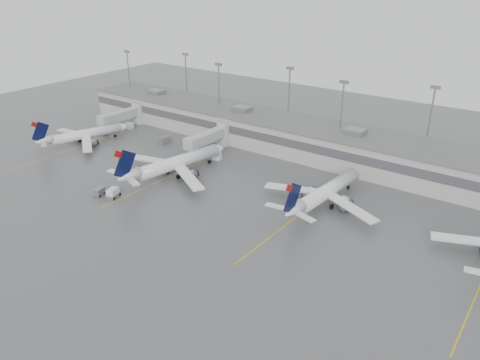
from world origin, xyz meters
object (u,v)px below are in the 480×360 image
Objects in this scene: baggage_tug at (113,194)px; jet_far_left at (83,134)px; jet_mid_right at (325,192)px; jet_mid_left at (174,163)px.

jet_far_left is at bearing 135.63° from baggage_tug.
jet_mid_right is 8.38× the size of baggage_tug.
jet_mid_left is 37.25m from jet_mid_right.
jet_mid_right is (73.36, 6.10, 0.27)m from jet_far_left.
jet_mid_left is at bearing -164.11° from jet_mid_right.
jet_far_left reaches higher than baggage_tug.
jet_mid_left is 17.01m from baggage_tug.
jet_mid_left reaches higher than jet_mid_right.
baggage_tug is at bearing -10.10° from jet_far_left.
jet_mid_left is 8.84× the size of baggage_tug.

